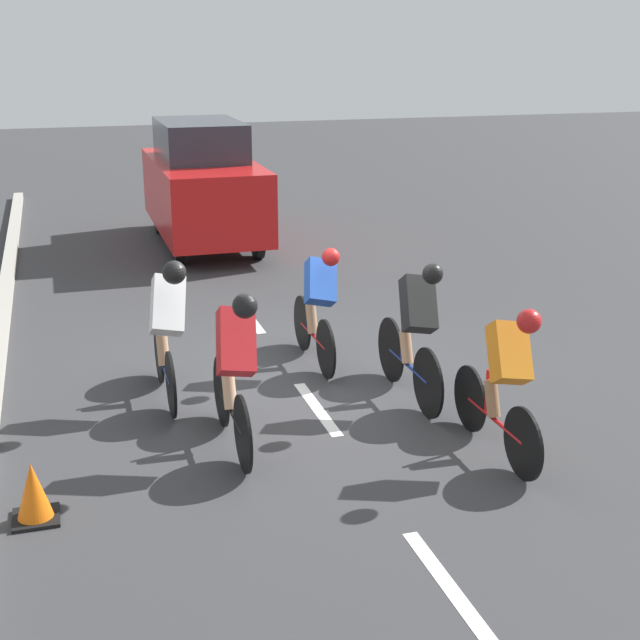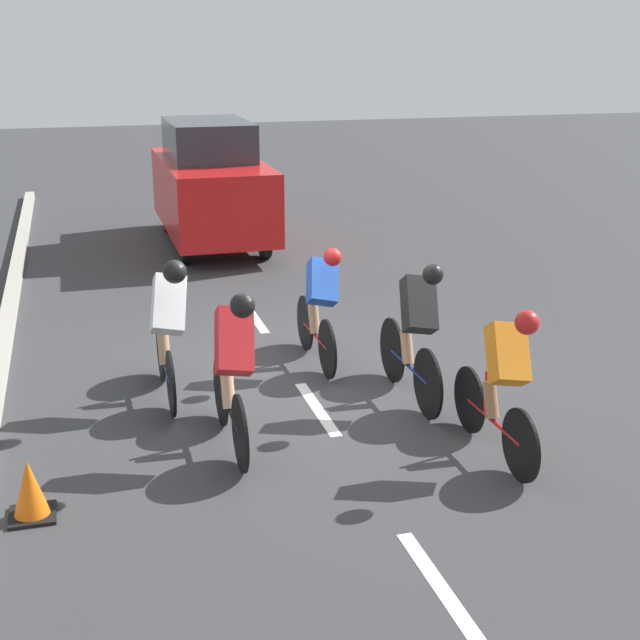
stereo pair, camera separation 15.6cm
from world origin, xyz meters
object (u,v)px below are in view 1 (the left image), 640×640
at_px(cyclist_orange, 505,377).
at_px(cyclist_black, 415,329).
at_px(traffic_cone, 33,493).
at_px(cyclist_red, 235,367).
at_px(cyclist_white, 167,325).
at_px(support_car, 203,184).
at_px(cyclist_blue, 318,303).

relative_size(cyclist_orange, cyclist_black, 0.96).
bearing_deg(traffic_cone, cyclist_red, -156.50).
xyz_separation_m(cyclist_white, cyclist_black, (-2.43, 0.70, -0.04)).
xyz_separation_m(cyclist_white, support_car, (-1.57, -7.13, 0.27)).
bearing_deg(cyclist_black, traffic_cone, 20.36).
relative_size(cyclist_red, traffic_cone, 3.48).
height_order(cyclist_blue, cyclist_white, cyclist_white).
height_order(cyclist_red, support_car, support_car).
height_order(cyclist_blue, cyclist_orange, cyclist_orange).
bearing_deg(cyclist_white, traffic_cone, 57.36).
bearing_deg(support_car, cyclist_black, 96.25).
xyz_separation_m(cyclist_blue, cyclist_orange, (-0.92, 2.72, 0.02)).
distance_m(cyclist_red, traffic_cone, 2.02).
bearing_deg(cyclist_white, support_car, -102.45).
height_order(cyclist_orange, traffic_cone, cyclist_orange).
height_order(cyclist_white, traffic_cone, cyclist_white).
bearing_deg(cyclist_orange, cyclist_blue, -71.39).
xyz_separation_m(cyclist_orange, cyclist_black, (0.26, -1.44, 0.02)).
xyz_separation_m(cyclist_red, cyclist_white, (0.43, -1.33, 0.01)).
bearing_deg(cyclist_white, cyclist_red, 107.98).
bearing_deg(cyclist_blue, traffic_cone, 40.68).
xyz_separation_m(cyclist_red, support_car, (-1.14, -8.46, 0.28)).
relative_size(cyclist_orange, support_car, 0.40).
distance_m(cyclist_blue, support_car, 6.56).
xyz_separation_m(cyclist_red, cyclist_black, (-2.00, -0.63, -0.03)).
bearing_deg(cyclist_blue, support_car, -88.21).
height_order(cyclist_orange, support_car, support_car).
bearing_deg(cyclist_orange, support_car, -83.10).
bearing_deg(support_car, cyclist_blue, 91.79).
xyz_separation_m(cyclist_orange, traffic_cone, (4.04, -0.04, -0.53)).
xyz_separation_m(cyclist_black, support_car, (0.86, -7.83, 0.31)).
relative_size(cyclist_white, traffic_cone, 3.37).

